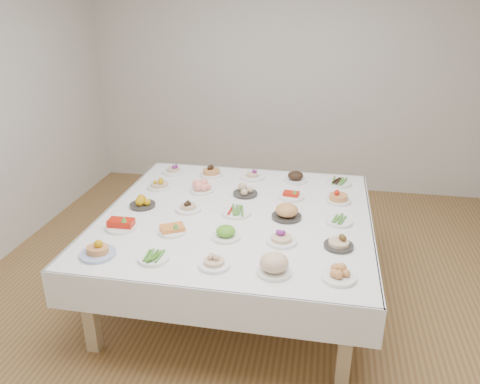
% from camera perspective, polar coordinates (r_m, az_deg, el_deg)
% --- Properties ---
extents(room_envelope, '(5.02, 5.02, 2.81)m').
position_cam_1_polar(room_envelope, '(3.48, 1.95, 13.81)').
color(room_envelope, olive).
rests_on(room_envelope, ground).
extents(display_table, '(2.14, 2.14, 0.75)m').
position_cam_1_polar(display_table, '(3.81, -0.42, -3.61)').
color(display_table, white).
rests_on(display_table, ground).
extents(dish_0, '(0.24, 0.24, 0.14)m').
position_cam_1_polar(dish_0, '(3.31, -17.01, -6.41)').
color(dish_0, '#4C66B2').
rests_on(dish_0, display_table).
extents(dish_1, '(0.20, 0.20, 0.05)m').
position_cam_1_polar(dish_1, '(3.20, -10.49, -7.80)').
color(dish_1, white).
rests_on(dish_1, display_table).
extents(dish_2, '(0.21, 0.21, 0.10)m').
position_cam_1_polar(dish_2, '(3.07, -3.17, -8.31)').
color(dish_2, white).
rests_on(dish_2, display_table).
extents(dish_3, '(0.23, 0.23, 0.13)m').
position_cam_1_polar(dish_3, '(2.99, 4.17, -8.86)').
color(dish_3, white).
rests_on(dish_3, display_table).
extents(dish_4, '(0.21, 0.21, 0.10)m').
position_cam_1_polar(dish_4, '(3.00, 11.94, -9.66)').
color(dish_4, white).
rests_on(dish_4, display_table).
extents(dish_5, '(0.23, 0.23, 0.11)m').
position_cam_1_polar(dish_5, '(3.64, -14.30, -3.65)').
color(dish_5, white).
rests_on(dish_5, display_table).
extents(dish_6, '(0.21, 0.21, 0.10)m').
position_cam_1_polar(dish_6, '(3.51, -8.27, -4.28)').
color(dish_6, white).
rests_on(dish_6, display_table).
extents(dish_7, '(0.21, 0.21, 0.11)m').
position_cam_1_polar(dish_7, '(3.40, -1.74, -4.94)').
color(dish_7, white).
rests_on(dish_7, display_table).
extents(dish_8, '(0.22, 0.22, 0.11)m').
position_cam_1_polar(dish_8, '(3.35, 5.09, -5.39)').
color(dish_8, white).
rests_on(dish_8, display_table).
extents(dish_9, '(0.21, 0.21, 0.12)m').
position_cam_1_polar(dish_9, '(3.34, 11.98, -5.81)').
color(dish_9, '#2C2A27').
rests_on(dish_9, display_table).
extents(dish_10, '(0.21, 0.21, 0.10)m').
position_cam_1_polar(dish_10, '(3.97, -11.82, -1.16)').
color(dish_10, '#2C2A27').
rests_on(dish_10, display_table).
extents(dish_11, '(0.21, 0.21, 0.10)m').
position_cam_1_polar(dish_11, '(3.84, -6.33, -1.64)').
color(dish_11, white).
rests_on(dish_11, display_table).
extents(dish_12, '(0.24, 0.24, 0.06)m').
position_cam_1_polar(dish_12, '(3.77, -0.44, -2.34)').
color(dish_12, white).
rests_on(dish_12, display_table).
extents(dish_13, '(0.24, 0.24, 0.15)m').
position_cam_1_polar(dish_13, '(3.70, 5.73, -2.14)').
color(dish_13, '#2C2A27').
rests_on(dish_13, display_table).
extents(dish_14, '(0.21, 0.21, 0.05)m').
position_cam_1_polar(dish_14, '(3.71, 11.94, -3.40)').
color(dish_14, white).
rests_on(dish_14, display_table).
extents(dish_15, '(0.21, 0.21, 0.11)m').
position_cam_1_polar(dish_15, '(4.32, -9.82, 1.09)').
color(dish_15, white).
rests_on(dish_15, display_table).
extents(dish_16, '(0.21, 0.21, 0.10)m').
position_cam_1_polar(dish_16, '(4.19, -4.71, 0.64)').
color(dish_16, white).
rests_on(dish_16, display_table).
extents(dish_17, '(0.21, 0.21, 0.10)m').
position_cam_1_polar(dish_17, '(4.11, 0.65, 0.22)').
color(dish_17, '#2C2A27').
rests_on(dish_17, display_table).
extents(dish_18, '(0.22, 0.22, 0.09)m').
position_cam_1_polar(dish_18, '(4.08, 6.25, -0.27)').
color(dish_18, white).
rests_on(dish_18, display_table).
extents(dish_19, '(0.21, 0.21, 0.11)m').
position_cam_1_polar(dish_19, '(4.06, 11.91, -0.57)').
color(dish_19, white).
rests_on(dish_19, display_table).
extents(dish_20, '(0.22, 0.22, 0.11)m').
position_cam_1_polar(dish_20, '(4.67, -8.18, 2.86)').
color(dish_20, white).
rests_on(dish_20, display_table).
extents(dish_21, '(0.22, 0.22, 0.12)m').
position_cam_1_polar(dish_21, '(4.56, -3.51, 2.62)').
color(dish_21, white).
rests_on(dish_21, display_table).
extents(dish_22, '(0.24, 0.24, 0.11)m').
position_cam_1_polar(dish_22, '(4.49, 1.52, 2.27)').
color(dish_22, white).
rests_on(dish_22, display_table).
extents(dish_23, '(0.22, 0.22, 0.11)m').
position_cam_1_polar(dish_23, '(4.44, 6.79, 1.88)').
color(dish_23, white).
rests_on(dish_23, display_table).
extents(dish_24, '(0.23, 0.23, 0.06)m').
position_cam_1_polar(dish_24, '(4.45, 11.92, 1.23)').
color(dish_24, white).
rests_on(dish_24, display_table).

